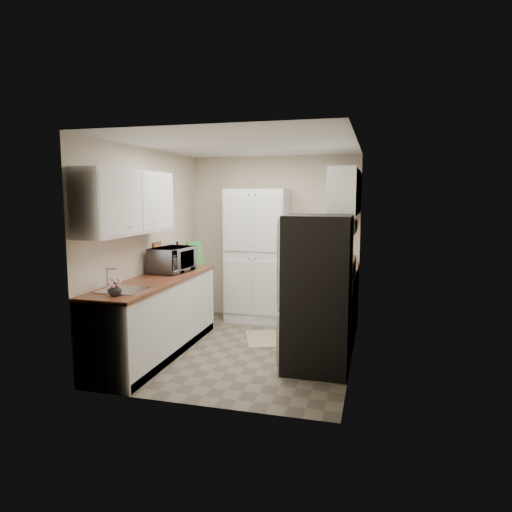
# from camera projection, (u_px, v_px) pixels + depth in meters

# --- Properties ---
(ground) EXTENTS (3.20, 3.20, 0.00)m
(ground) POSITION_uv_depth(u_px,v_px,m) (246.00, 349.00, 5.70)
(ground) COLOR #665B4C
(ground) RESTS_ON ground
(room_shell) EXTENTS (2.64, 3.24, 2.52)m
(room_shell) POSITION_uv_depth(u_px,v_px,m) (244.00, 219.00, 5.48)
(room_shell) COLOR beige
(room_shell) RESTS_ON ground
(pantry_cabinet) EXTENTS (0.90, 0.55, 2.00)m
(pantry_cabinet) POSITION_uv_depth(u_px,v_px,m) (257.00, 256.00, 6.88)
(pantry_cabinet) COLOR silver
(pantry_cabinet) RESTS_ON ground
(base_cabinet_left) EXTENTS (0.60, 2.30, 0.88)m
(base_cabinet_left) POSITION_uv_depth(u_px,v_px,m) (157.00, 318.00, 5.48)
(base_cabinet_left) COLOR silver
(base_cabinet_left) RESTS_ON ground
(countertop_left) EXTENTS (0.63, 2.33, 0.04)m
(countertop_left) POSITION_uv_depth(u_px,v_px,m) (155.00, 281.00, 5.42)
(countertop_left) COLOR brown
(countertop_left) RESTS_ON base_cabinet_left
(base_cabinet_right) EXTENTS (0.60, 0.80, 0.88)m
(base_cabinet_right) POSITION_uv_depth(u_px,v_px,m) (335.00, 298.00, 6.53)
(base_cabinet_right) COLOR silver
(base_cabinet_right) RESTS_ON ground
(countertop_right) EXTENTS (0.63, 0.83, 0.04)m
(countertop_right) POSITION_uv_depth(u_px,v_px,m) (336.00, 267.00, 6.47)
(countertop_right) COLOR brown
(countertop_right) RESTS_ON base_cabinet_right
(electric_range) EXTENTS (0.71, 0.78, 1.13)m
(electric_range) POSITION_uv_depth(u_px,v_px,m) (328.00, 309.00, 5.76)
(electric_range) COLOR #B7B7BC
(electric_range) RESTS_ON ground
(refrigerator) EXTENTS (0.70, 0.72, 1.70)m
(refrigerator) POSITION_uv_depth(u_px,v_px,m) (318.00, 293.00, 4.96)
(refrigerator) COLOR #B7B7BC
(refrigerator) RESTS_ON ground
(microwave) EXTENTS (0.46, 0.62, 0.32)m
(microwave) POSITION_uv_depth(u_px,v_px,m) (172.00, 260.00, 5.89)
(microwave) COLOR #AAAAAE
(microwave) RESTS_ON countertop_left
(wine_bottle) EXTENTS (0.08, 0.08, 0.32)m
(wine_bottle) POSITION_uv_depth(u_px,v_px,m) (178.00, 255.00, 6.35)
(wine_bottle) COLOR black
(wine_bottle) RESTS_ON countertop_left
(flower_vase) EXTENTS (0.16, 0.16, 0.14)m
(flower_vase) POSITION_uv_depth(u_px,v_px,m) (115.00, 289.00, 4.49)
(flower_vase) COLOR white
(flower_vase) RESTS_ON countertop_left
(cutting_board) EXTENTS (0.13, 0.26, 0.34)m
(cutting_board) POSITION_uv_depth(u_px,v_px,m) (195.00, 253.00, 6.46)
(cutting_board) COLOR #3D8E3E
(cutting_board) RESTS_ON countertop_left
(toaster_oven) EXTENTS (0.29, 0.36, 0.20)m
(toaster_oven) POSITION_uv_depth(u_px,v_px,m) (333.00, 258.00, 6.56)
(toaster_oven) COLOR silver
(toaster_oven) RESTS_ON countertop_right
(fruit_basket) EXTENTS (0.29, 0.29, 0.11)m
(fruit_basket) POSITION_uv_depth(u_px,v_px,m) (332.00, 247.00, 6.57)
(fruit_basket) COLOR orange
(fruit_basket) RESTS_ON toaster_oven
(kitchen_mat) EXTENTS (0.68, 0.84, 0.01)m
(kitchen_mat) POSITION_uv_depth(u_px,v_px,m) (264.00, 339.00, 6.09)
(kitchen_mat) COLOR tan
(kitchen_mat) RESTS_ON ground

